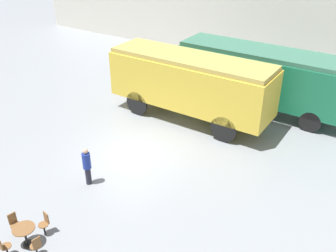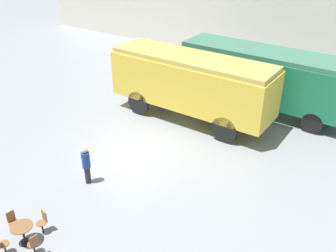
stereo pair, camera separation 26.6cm
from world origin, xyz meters
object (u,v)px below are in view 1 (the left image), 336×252
Objects in this scene: passenger_coach_vintage at (190,81)px; cafe_table_near at (24,232)px; streamlined_locomotive at (280,78)px; visitor_person at (87,165)px; cafe_chair_0 at (36,245)px.

passenger_coach_vintage is 11.16m from cafe_table_near.
streamlined_locomotive is at bearing 76.02° from cafe_table_near.
streamlined_locomotive is at bearing 42.38° from passenger_coach_vintage.
passenger_coach_vintage reaches higher than visitor_person.
passenger_coach_vintage reaches higher than streamlined_locomotive.
passenger_coach_vintage reaches higher than cafe_chair_0.
passenger_coach_vintage is at bearing 90.73° from cafe_table_near.
cafe_chair_0 is at bearing -10.07° from cafe_table_near.
streamlined_locomotive is at bearing -91.03° from cafe_chair_0.
cafe_table_near is at bearing -80.24° from visitor_person.
streamlined_locomotive reaches higher than visitor_person.
cafe_table_near is at bearing -89.27° from passenger_coach_vintage.
passenger_coach_vintage is 10.27× the size of cafe_chair_0.
cafe_table_near is (0.14, -11.04, -1.65)m from passenger_coach_vintage.
visitor_person is (-1.36, 3.77, 0.43)m from cafe_chair_0.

